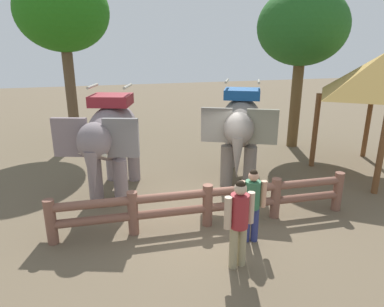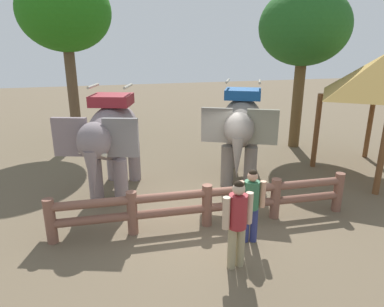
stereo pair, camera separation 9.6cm
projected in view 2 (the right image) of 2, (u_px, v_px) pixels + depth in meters
The scene contains 8 objects.
ground_plane at pixel (204, 221), 8.64m from camera, with size 60.00×60.00×0.00m, color brown.
log_fence at pixel (207, 202), 8.26m from camera, with size 7.32×0.54×1.05m.
elephant_near_left at pixel (112, 135), 9.69m from camera, with size 2.54×3.75×3.14m.
elephant_center at pixel (241, 126), 10.79m from camera, with size 2.84×3.71×3.15m.
tourist_woman_in_black at pixel (251, 201), 7.46m from camera, with size 0.59×0.40×1.71m.
tourist_man_in_blue at pixel (237, 219), 6.56m from camera, with size 0.64×0.41×1.83m.
tree_far_left at pixel (304, 28), 13.39m from camera, with size 3.51×3.51×6.32m.
tree_back_center at pixel (65, 13), 13.73m from camera, with size 3.66×3.66×6.97m.
Camera 2 is at (-2.28, -7.36, 4.25)m, focal length 32.35 mm.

